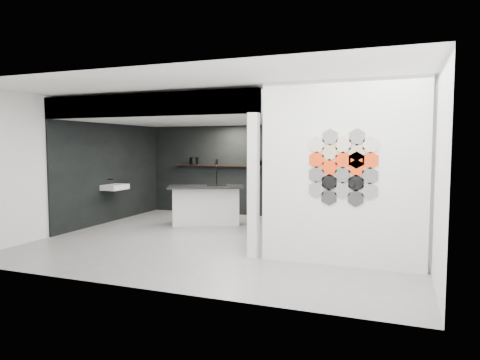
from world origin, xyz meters
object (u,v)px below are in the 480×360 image
at_px(wall_basin, 115,187).
at_px(kitchen_island, 206,204).
at_px(kettle, 258,162).
at_px(utensil_cup, 193,162).
at_px(bottle_dark, 217,162).
at_px(glass_vase, 278,163).
at_px(stockpot, 194,161).
at_px(glass_bowl, 278,164).
at_px(partition_panel, 342,174).

bearing_deg(wall_basin, kitchen_island, 15.65).
bearing_deg(kettle, wall_basin, -123.16).
relative_size(wall_basin, utensil_cup, 5.87).
bearing_deg(bottle_dark, glass_vase, 0.00).
height_order(stockpot, bottle_dark, stockpot).
relative_size(kitchen_island, utensil_cup, 18.23).
bearing_deg(kettle, kitchen_island, -96.52).
relative_size(stockpot, bottle_dark, 1.57).
xyz_separation_m(glass_vase, bottle_dark, (-1.68, 0.00, 0.00)).
xyz_separation_m(wall_basin, stockpot, (1.04, 2.07, 0.56)).
distance_m(glass_vase, bottle_dark, 1.68).
bearing_deg(kitchen_island, glass_bowl, 24.04).
relative_size(partition_panel, kettle, 13.78).
relative_size(stockpot, glass_vase, 1.64).
relative_size(partition_panel, kitchen_island, 1.50).
bearing_deg(glass_bowl, utensil_cup, 180.00).
relative_size(wall_basin, glass_bowl, 4.40).
bearing_deg(wall_basin, glass_vase, 31.35).
relative_size(stockpot, utensil_cup, 2.26).
relative_size(glass_vase, utensil_cup, 1.38).
xyz_separation_m(kitchen_island, utensil_cup, (-1.08, 1.48, 0.91)).
bearing_deg(wall_basin, kettle, 35.80).
height_order(glass_bowl, utensil_cup, utensil_cup).
bearing_deg(bottle_dark, kitchen_island, -75.65).
bearing_deg(kitchen_island, utensil_cup, 101.45).
bearing_deg(kitchen_island, kettle, 37.77).
bearing_deg(kettle, glass_bowl, 21.03).
relative_size(glass_bowl, glass_vase, 0.97).
height_order(stockpot, utensil_cup, stockpot).
bearing_deg(kitchen_island, glass_vase, 24.04).
distance_m(kettle, glass_bowl, 0.53).
relative_size(partition_panel, wall_basin, 4.67).
distance_m(glass_bowl, utensil_cup, 2.38).
bearing_deg(wall_basin, stockpot, 63.35).
xyz_separation_m(stockpot, kettle, (1.83, 0.00, -0.01)).
relative_size(kitchen_island, stockpot, 8.06).
xyz_separation_m(kettle, glass_bowl, (0.53, 0.00, -0.04)).
bearing_deg(utensil_cup, kettle, 0.00).
relative_size(kitchen_island, bottle_dark, 12.64).
xyz_separation_m(partition_panel, utensil_cup, (-4.45, 3.87, -0.03)).
relative_size(glass_bowl, utensil_cup, 1.33).
height_order(bottle_dark, utensil_cup, bottle_dark).
distance_m(wall_basin, bottle_dark, 2.74).
bearing_deg(kettle, utensil_cup, -158.97).
height_order(wall_basin, bottle_dark, bottle_dark).
xyz_separation_m(kitchen_island, stockpot, (-1.05, 1.48, 0.95)).
bearing_deg(partition_panel, utensil_cup, 139.05).
height_order(glass_bowl, bottle_dark, bottle_dark).
distance_m(glass_bowl, bottle_dark, 1.68).
relative_size(wall_basin, glass_vase, 4.26).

